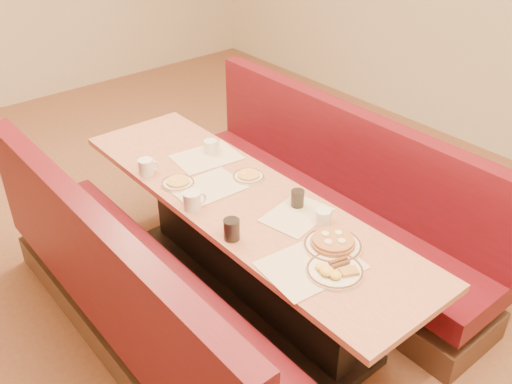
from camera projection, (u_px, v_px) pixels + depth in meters
ground at (244, 296)px, 3.64m from camera, size 8.00×8.00×0.00m
diner_table at (243, 250)px, 3.45m from camera, size 0.70×2.50×0.75m
booth_left at (136, 306)px, 3.06m from camera, size 0.55×2.50×1.05m
booth_right at (328, 209)px, 3.85m from camera, size 0.55×2.50×1.05m
placemat_near_left at (311, 265)px, 2.73m from camera, size 0.49×0.39×0.00m
placemat_near_right at (297, 215)px, 3.09m from camera, size 0.41×0.34×0.00m
placemat_far_left at (208, 187)px, 3.33m from camera, size 0.41×0.31×0.00m
placemat_far_right at (206, 157)px, 3.65m from camera, size 0.43×0.35×0.00m
pancake_plate at (333, 244)px, 2.85m from camera, size 0.30×0.30×0.07m
eggs_plate at (334, 270)px, 2.68m from camera, size 0.27×0.27×0.06m
extra_plate_mid at (248, 176)px, 3.43m from camera, size 0.19×0.19×0.04m
extra_plate_far at (178, 183)px, 3.36m from camera, size 0.20×0.20×0.04m
coffee_mug_a at (324, 217)px, 3.00m from camera, size 0.12×0.08×0.09m
coffee_mug_b at (193, 200)px, 3.13m from camera, size 0.14×0.10×0.10m
coffee_mug_c at (211, 147)px, 3.68m from camera, size 0.12×0.08×0.09m
coffee_mug_d at (147, 167)px, 3.45m from camera, size 0.12×0.09×0.10m
soda_tumbler_near at (232, 230)px, 2.89m from camera, size 0.08×0.08×0.12m
soda_tumbler_mid at (298, 199)px, 3.15m from camera, size 0.07×0.07×0.10m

